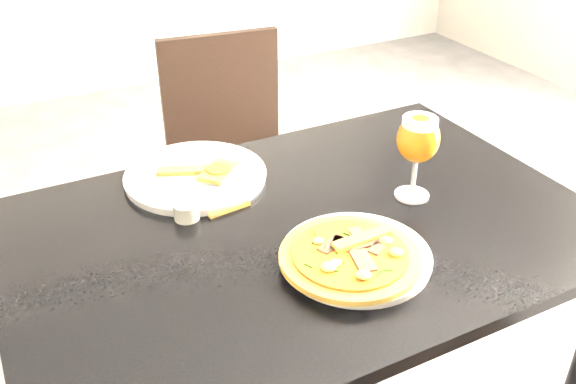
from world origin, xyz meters
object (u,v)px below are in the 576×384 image
beer_glass (418,140)px  pizza (350,255)px  chair_far (234,163)px  dining_table (304,260)px

beer_glass → pizza: bearing=-149.3°
chair_far → pizza: 0.98m
dining_table → pizza: size_ratio=4.55×
beer_glass → chair_far: bearing=98.0°
chair_far → beer_glass: size_ratio=4.58×
pizza → beer_glass: 0.32m
dining_table → pizza: (0.01, -0.16, 0.11)m
chair_far → pizza: chair_far is taller
chair_far → beer_glass: 0.88m
dining_table → pizza: pizza is taller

